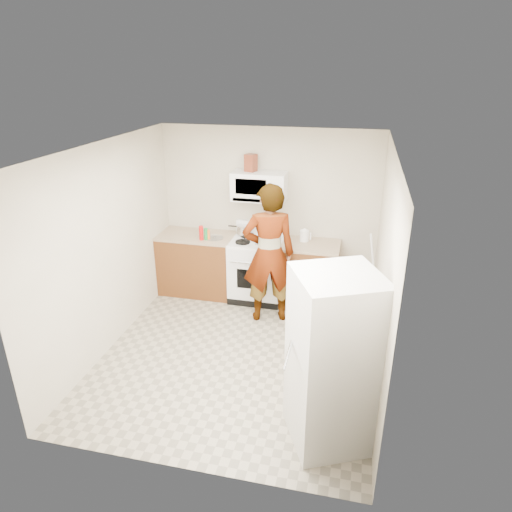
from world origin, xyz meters
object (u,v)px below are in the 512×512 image
(microwave, at_px, (259,186))
(kettle, at_px, (304,236))
(gas_range, at_px, (257,268))
(person, at_px, (269,254))
(fridge, at_px, (333,361))
(saucepan, at_px, (244,230))

(microwave, bearing_deg, kettle, -1.39)
(gas_range, bearing_deg, microwave, 90.00)
(person, relative_size, kettle, 12.14)
(microwave, bearing_deg, gas_range, -90.00)
(gas_range, bearing_deg, fridge, -63.75)
(person, bearing_deg, fridge, 98.56)
(person, relative_size, fridge, 1.13)
(microwave, xyz_separation_m, saucepan, (-0.24, 0.05, -0.68))
(microwave, distance_m, fridge, 3.13)
(saucepan, bearing_deg, microwave, -11.21)
(gas_range, relative_size, saucepan, 5.04)
(microwave, xyz_separation_m, person, (0.28, -0.69, -0.74))
(gas_range, xyz_separation_m, kettle, (0.67, 0.11, 0.53))
(gas_range, bearing_deg, kettle, 9.45)
(kettle, relative_size, saucepan, 0.71)
(microwave, distance_m, person, 1.05)
(person, xyz_separation_m, fridge, (1.00, -2.04, -0.11))
(fridge, bearing_deg, kettle, 78.13)
(kettle, distance_m, saucepan, 0.91)
(microwave, relative_size, saucepan, 3.39)
(gas_range, bearing_deg, saucepan, 143.66)
(kettle, xyz_separation_m, saucepan, (-0.91, 0.06, 0.00))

